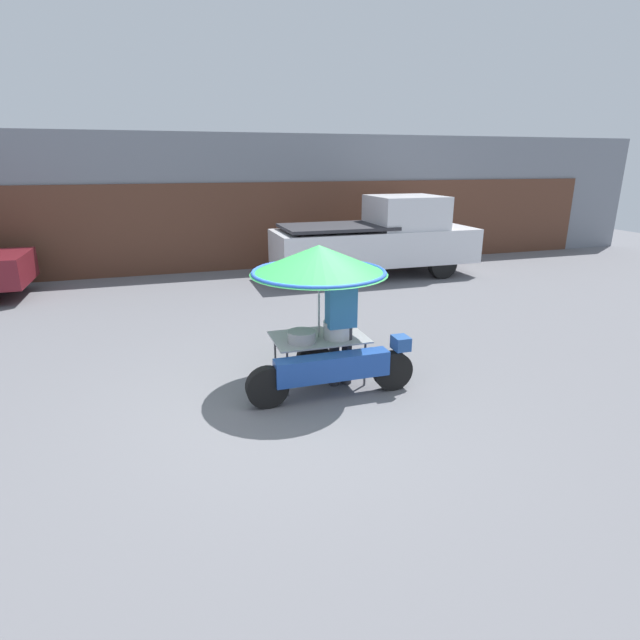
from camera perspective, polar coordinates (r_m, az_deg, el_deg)
name	(u,v)px	position (r m, az deg, el deg)	size (l,w,h in m)	color
ground_plane	(297,404)	(6.39, -2.69, -9.52)	(36.00, 36.00, 0.00)	slate
shopfront_building	(211,202)	(15.01, -12.39, 13.08)	(28.00, 2.06, 3.64)	gray
vendor_motorcycle_cart	(321,279)	(6.50, 0.11, 4.66)	(2.22, 1.81, 1.89)	black
vendor_person	(341,318)	(6.58, 2.41, 0.19)	(0.38, 0.22, 1.67)	#2D2D33
pickup_truck	(380,239)	(13.29, 6.88, 9.19)	(5.29, 1.81, 2.06)	black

